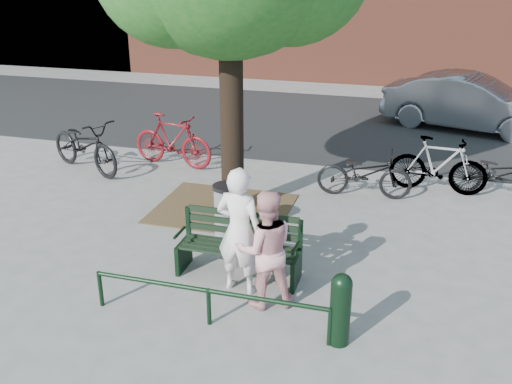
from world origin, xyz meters
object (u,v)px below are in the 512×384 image
(bollard, at_px, (340,307))
(parked_car, at_px, (470,103))
(park_bench, at_px, (240,244))
(person_left, at_px, (239,231))
(person_right, at_px, (265,249))
(bicycle_c, at_px, (364,173))
(litter_bin, at_px, (227,211))

(bollard, relative_size, parked_car, 0.21)
(park_bench, relative_size, person_left, 0.98)
(person_right, bearing_deg, bicycle_c, -126.34)
(litter_bin, relative_size, parked_car, 0.21)
(person_left, relative_size, bollard, 1.91)
(park_bench, xyz_separation_m, litter_bin, (-0.56, 1.08, -0.02))
(bicycle_c, distance_m, parked_car, 5.86)
(person_left, xyz_separation_m, person_right, (0.42, -0.25, -0.09))
(park_bench, bearing_deg, litter_bin, 117.58)
(person_left, height_order, litter_bin, person_left)
(park_bench, xyz_separation_m, person_left, (0.12, -0.39, 0.41))
(bollard, distance_m, parked_car, 10.26)
(person_right, height_order, bollard, person_right)
(person_left, relative_size, parked_car, 0.40)
(person_right, xyz_separation_m, bicycle_c, (0.84, 4.06, -0.34))
(litter_bin, xyz_separation_m, bicycle_c, (1.95, 2.35, 0.01))
(bollard, height_order, bicycle_c, bicycle_c)
(parked_car, bearing_deg, bicycle_c, 174.36)
(park_bench, relative_size, bicycle_c, 0.98)
(person_left, xyz_separation_m, bicycle_c, (1.27, 3.81, -0.42))
(parked_car, bearing_deg, person_left, 175.69)
(person_left, relative_size, bicycle_c, 1.00)
(park_bench, distance_m, litter_bin, 1.22)
(person_left, bearing_deg, person_right, 157.04)
(person_right, relative_size, parked_car, 0.36)
(park_bench, relative_size, bollard, 1.88)
(park_bench, xyz_separation_m, person_right, (0.54, -0.64, 0.32))
(person_left, distance_m, litter_bin, 1.67)
(park_bench, distance_m, bollard, 2.00)
(litter_bin, bearing_deg, person_left, -65.07)
(bollard, distance_m, bicycle_c, 4.63)
(park_bench, height_order, bollard, park_bench)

